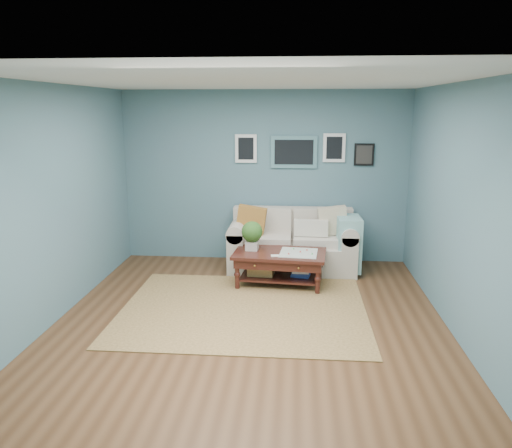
# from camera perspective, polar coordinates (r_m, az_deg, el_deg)

# --- Properties ---
(room_shell) EXTENTS (5.00, 5.02, 2.70)m
(room_shell) POSITION_cam_1_polar(r_m,az_deg,el_deg) (5.54, -0.55, 2.06)
(room_shell) COLOR brown
(room_shell) RESTS_ON ground
(area_rug) EXTENTS (2.99, 2.39, 0.01)m
(area_rug) POSITION_cam_1_polar(r_m,az_deg,el_deg) (6.23, -1.42, -9.70)
(area_rug) COLOR brown
(area_rug) RESTS_ON ground
(loveseat) EXTENTS (1.96, 0.89, 1.01)m
(loveseat) POSITION_cam_1_polar(r_m,az_deg,el_deg) (7.66, 4.80, -2.15)
(loveseat) COLOR beige
(loveseat) RESTS_ON ground
(coffee_table) EXTENTS (1.32, 0.84, 0.88)m
(coffee_table) POSITION_cam_1_polar(r_m,az_deg,el_deg) (6.97, 2.18, -3.83)
(coffee_table) COLOR #32180E
(coffee_table) RESTS_ON ground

